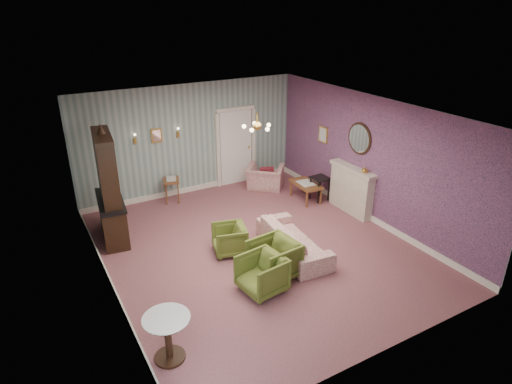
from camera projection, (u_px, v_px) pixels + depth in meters
floor at (257, 248)px, 9.30m from camera, size 7.00×7.00×0.00m
ceiling at (257, 113)px, 8.13m from camera, size 7.00×7.00×0.00m
wall_back at (191, 140)px, 11.50m from camera, size 6.00×0.00×6.00m
wall_front at (386, 273)px, 5.93m from camera, size 6.00×0.00×6.00m
wall_left at (102, 220)px, 7.36m from camera, size 0.00×7.00×7.00m
wall_right at (371, 160)px, 10.08m from camera, size 0.00×7.00×7.00m
wall_right_floral at (370, 160)px, 10.07m from camera, size 0.00×7.00×7.00m
door at (236, 146)px, 12.20m from camera, size 1.12×0.12×2.16m
olive_chair_a at (262, 272)px, 7.81m from camera, size 0.78×0.82×0.76m
olive_chair_b at (274, 257)px, 8.21m from camera, size 0.82×0.87×0.82m
olive_chair_c at (229, 238)px, 9.03m from camera, size 0.75×0.78×0.67m
sofa_chintz at (294, 236)px, 9.00m from camera, size 0.78×2.06×0.79m
wingback_chair at (265, 174)px, 12.09m from camera, size 1.14×1.11×0.85m
dresser at (108, 185)px, 9.24m from camera, size 0.70×1.55×2.50m
fireplace at (351, 190)px, 10.68m from camera, size 0.30×1.40×1.16m
mantel_vase at (365, 170)px, 10.09m from camera, size 0.15×0.15×0.15m
oval_mirror at (359, 139)px, 10.21m from camera, size 0.04×0.76×0.84m
framed_print at (323, 135)px, 11.39m from camera, size 0.04×0.34×0.42m
coffee_table at (306, 191)px, 11.43m from camera, size 0.58×0.96×0.48m
side_table_black at (319, 189)px, 11.41m from camera, size 0.43×0.43×0.63m
pedestal_table at (168, 338)px, 6.32m from camera, size 0.73×0.73×0.75m
nesting_table at (172, 189)px, 11.35m from camera, size 0.53×0.60×0.65m
gilt_mirror_back at (157, 136)px, 10.96m from camera, size 0.28×0.06×0.36m
sconce_left at (135, 139)px, 10.69m from camera, size 0.16×0.12×0.30m
sconce_right at (178, 133)px, 11.19m from camera, size 0.16×0.12×0.30m
chandelier at (257, 127)px, 8.24m from camera, size 0.56×0.56×0.36m
burgundy_cushion at (267, 174)px, 11.92m from camera, size 0.41×0.28×0.39m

